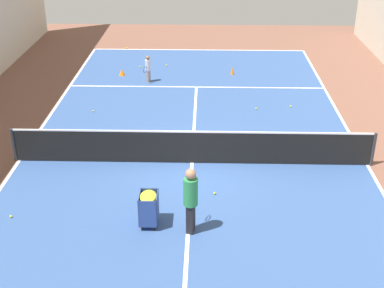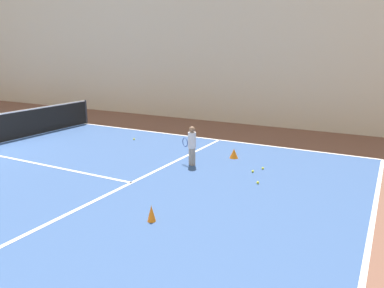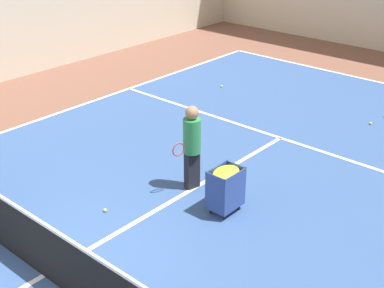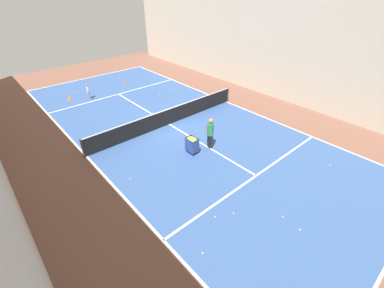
{
  "view_description": "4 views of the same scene",
  "coord_description": "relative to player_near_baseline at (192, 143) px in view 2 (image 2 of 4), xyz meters",
  "views": [
    {
      "loc": [
        -0.4,
        14.69,
        7.89
      ],
      "look_at": [
        0.0,
        0.0,
        0.66
      ],
      "focal_mm": 50.0,
      "sensor_mm": 36.0,
      "label": 1
    },
    {
      "loc": [
        -7.25,
        -12.57,
        3.31
      ],
      "look_at": [
        2.12,
        -7.48,
        0.65
      ],
      "focal_mm": 35.0,
      "sensor_mm": 36.0,
      "label": 2
    },
    {
      "loc": [
        6.19,
        -3.51,
        5.53
      ],
      "look_at": [
        -0.07,
        3.64,
        0.98
      ],
      "focal_mm": 50.0,
      "sensor_mm": 36.0,
      "label": 3
    },
    {
      "loc": [
        8.53,
        11.94,
        7.89
      ],
      "look_at": [
        1.0,
        3.36,
        0.54
      ],
      "focal_mm": 24.0,
      "sensor_mm": 36.0,
      "label": 4
    }
  ],
  "objects": [
    {
      "name": "tennis_ball_6",
      "position": [
        0.19,
        -1.84,
        -0.64
      ],
      "size": [
        0.07,
        0.07,
        0.07
      ],
      "primitive_type": "sphere",
      "color": "yellow",
      "rests_on": "ground"
    },
    {
      "name": "training_cone_0",
      "position": [
        1.28,
        -0.83,
        -0.52
      ],
      "size": [
        0.27,
        0.27,
        0.3
      ],
      "primitive_type": "cone",
      "color": "orange",
      "rests_on": "ground"
    },
    {
      "name": "tennis_ball_10",
      "position": [
        -0.63,
        -2.27,
        -0.64
      ],
      "size": [
        0.07,
        0.07,
        0.07
      ],
      "primitive_type": "sphere",
      "color": "yellow",
      "rests_on": "ground"
    },
    {
      "name": "line_sideline_right",
      "position": [
        3.32,
        7.47,
        -0.67
      ],
      "size": [
        0.1,
        24.94,
        0.0
      ],
      "primitive_type": "cube",
      "color": "white",
      "rests_on": "ground"
    },
    {
      "name": "tennis_ball_15",
      "position": [
        1.76,
        3.47,
        -0.64
      ],
      "size": [
        0.07,
        0.07,
        0.07
      ],
      "primitive_type": "sphere",
      "color": "yellow",
      "rests_on": "ground"
    },
    {
      "name": "player_near_baseline",
      "position": [
        0.0,
        0.0,
        0.0
      ],
      "size": [
        0.33,
        0.58,
        1.17
      ],
      "rotation": [
        0.0,
        0.0,
        1.09
      ],
      "color": "gray",
      "rests_on": "ground"
    },
    {
      "name": "hall_enclosure_right",
      "position": [
        6.89,
        7.47,
        3.47
      ],
      "size": [
        0.15,
        32.22,
        8.29
      ],
      "color": "beige",
      "rests_on": "ground"
    },
    {
      "name": "training_cone_1",
      "position": [
        -3.72,
        -1.11,
        -0.5
      ],
      "size": [
        0.17,
        0.17,
        0.34
      ],
      "primitive_type": "cone",
      "color": "orange",
      "rests_on": "ground"
    },
    {
      "name": "line_baseline_near",
      "position": [
        -2.12,
        -5.0,
        -0.67
      ],
      "size": [
        10.88,
        0.1,
        0.0
      ],
      "primitive_type": "cube",
      "color": "white",
      "rests_on": "ground"
    },
    {
      "name": "tennis_ball_11",
      "position": [
        0.58,
        -2.0,
        -0.64
      ],
      "size": [
        0.07,
        0.07,
        0.07
      ],
      "primitive_type": "sphere",
      "color": "yellow",
      "rests_on": "ground"
    },
    {
      "name": "tennis_ball_4",
      "position": [
        2.53,
        10.63,
        -0.64
      ],
      "size": [
        0.07,
        0.07,
        0.07
      ],
      "primitive_type": "sphere",
      "color": "yellow",
      "rests_on": "ground"
    },
    {
      "name": "line_service_near",
      "position": [
        -2.12,
        0.61,
        -0.67
      ],
      "size": [
        10.88,
        0.1,
        0.0
      ],
      "primitive_type": "cube",
      "color": "white",
      "rests_on": "ground"
    }
  ]
}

